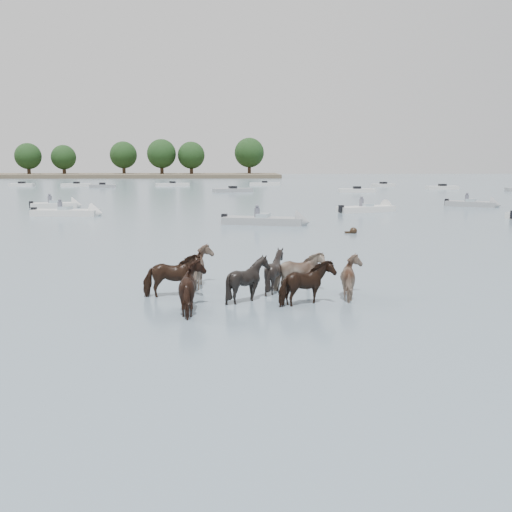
{
  "coord_description": "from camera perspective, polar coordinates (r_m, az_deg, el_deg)",
  "views": [
    {
      "loc": [
        -1.1,
        -15.7,
        4.02
      ],
      "look_at": [
        -0.61,
        1.95,
        1.1
      ],
      "focal_mm": 39.42,
      "sensor_mm": 36.0,
      "label": 1
    }
  ],
  "objects": [
    {
      "name": "distant_flotilla",
      "position": [
        92.98,
        -0.39,
        7.07
      ],
      "size": [
        105.66,
        26.31,
        0.93
      ],
      "color": "silver",
      "rests_on": "ground"
    },
    {
      "name": "swimming_pony",
      "position": [
        33.18,
        9.77,
        2.47
      ],
      "size": [
        0.72,
        0.44,
        0.44
      ],
      "color": "black",
      "rests_on": "ground"
    },
    {
      "name": "ground",
      "position": [
        16.25,
        2.35,
        -4.95
      ],
      "size": [
        400.0,
        400.0,
        0.0
      ],
      "primitive_type": "plane",
      "color": "#4D6370",
      "rests_on": "ground"
    },
    {
      "name": "motorboat_e",
      "position": [
        56.77,
        21.68,
        4.9
      ],
      "size": [
        4.96,
        3.96,
        1.92
      ],
      "rotation": [
        0.0,
        0.0,
        -0.57
      ],
      "color": "gray",
      "rests_on": "ground"
    },
    {
      "name": "motorboat_a",
      "position": [
        45.8,
        -17.86,
        4.19
      ],
      "size": [
        5.69,
        2.04,
        1.92
      ],
      "rotation": [
        0.0,
        0.0,
        -0.08
      ],
      "color": "silver",
      "rests_on": "ground"
    },
    {
      "name": "pony_herd",
      "position": [
        16.99,
        -0.39,
        -2.25
      ],
      "size": [
        7.22,
        5.06,
        1.48
      ],
      "color": "black",
      "rests_on": "ground"
    },
    {
      "name": "shoreline",
      "position": [
        179.49,
        -24.39,
        7.44
      ],
      "size": [
        160.0,
        30.0,
        1.0
      ],
      "primitive_type": "cube",
      "color": "#4C4233",
      "rests_on": "ground"
    },
    {
      "name": "motorboat_c",
      "position": [
        48.48,
        11.83,
        4.7
      ],
      "size": [
        5.61,
        3.68,
        1.92
      ],
      "rotation": [
        0.0,
        0.0,
        0.42
      ],
      "color": "silver",
      "rests_on": "ground"
    },
    {
      "name": "motorboat_f",
      "position": [
        54.41,
        -19.04,
        4.88
      ],
      "size": [
        4.67,
        2.54,
        1.92
      ],
      "rotation": [
        0.0,
        0.0,
        0.23
      ],
      "color": "silver",
      "rests_on": "ground"
    },
    {
      "name": "motorboat_b",
      "position": [
        37.32,
        1.91,
        3.55
      ],
      "size": [
        6.04,
        2.97,
        1.92
      ],
      "rotation": [
        0.0,
        0.0,
        -0.25
      ],
      "color": "gray",
      "rests_on": "ground"
    }
  ]
}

